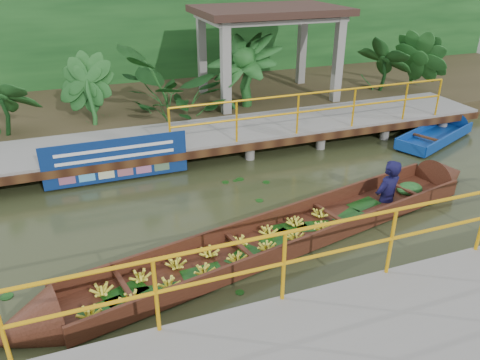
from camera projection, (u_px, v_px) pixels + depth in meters
name	position (u px, v px, depth m)	size (l,w,h in m)	color
ground	(252.00, 217.00, 9.14)	(80.00, 80.00, 0.00)	#2C3319
land_strip	(168.00, 102.00, 15.36)	(30.00, 8.00, 0.45)	#322B19
far_dock	(203.00, 136.00, 11.83)	(16.00, 2.06, 1.66)	gray
near_dock	(452.00, 345.00, 5.78)	(18.00, 2.40, 1.73)	gray
pavilion	(269.00, 20.00, 14.15)	(4.40, 3.00, 3.00)	gray
foliage_backdrop	(150.00, 35.00, 16.69)	(30.00, 0.80, 4.00)	#133B16
vendor_boat	(303.00, 224.00, 8.46)	(9.95, 3.02, 2.20)	#37190F
moored_blue_boat	(447.00, 130.00, 13.21)	(3.29, 2.04, 0.77)	navy
blue_banner	(116.00, 160.00, 10.29)	(3.15, 0.04, 0.98)	navy
tropical_plants	(238.00, 77.00, 13.50)	(14.55, 1.55, 1.94)	#133B16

